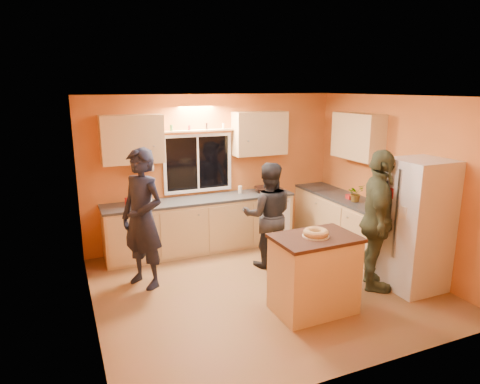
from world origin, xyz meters
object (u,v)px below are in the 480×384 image
person_center (268,215)px  person_right (377,221)px  refrigerator (417,225)px  person_left (143,219)px  island (314,273)px

person_center → person_right: size_ratio=0.84×
refrigerator → person_left: size_ratio=0.93×
island → person_right: 1.23m
refrigerator → person_right: 0.55m
person_center → island: bearing=107.0°
person_center → refrigerator: bearing=157.1°
refrigerator → island: 1.67m
person_right → person_center: bearing=73.1°
refrigerator → person_left: 3.72m
refrigerator → person_right: size_ratio=0.93×
refrigerator → person_center: (-1.51, 1.46, -0.09)m
person_center → person_right: (1.00, -1.26, 0.15)m
person_right → person_left: bearing=99.9°
person_left → person_center: size_ratio=1.19×
island → person_left: bearing=137.9°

